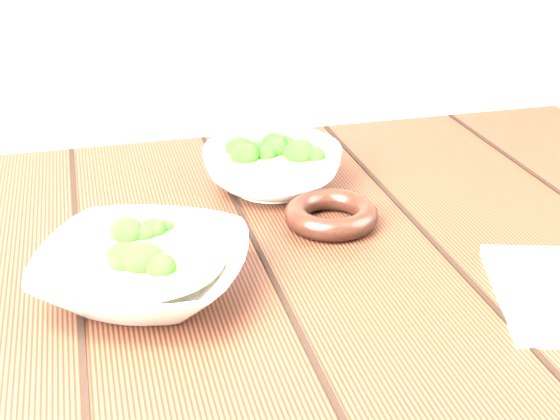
# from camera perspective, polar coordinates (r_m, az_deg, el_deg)

# --- Properties ---
(table) EXTENTS (1.20, 0.80, 0.75)m
(table) POSITION_cam_1_polar(r_m,az_deg,el_deg) (0.94, 0.01, -9.77)
(table) COLOR #35180F
(table) RESTS_ON ground
(soup_bowl_front) EXTENTS (0.28, 0.28, 0.06)m
(soup_bowl_front) POSITION_cam_1_polar(r_m,az_deg,el_deg) (0.80, -9.98, -4.29)
(soup_bowl_front) COLOR silver
(soup_bowl_front) RESTS_ON table
(soup_bowl_back) EXTENTS (0.20, 0.20, 0.07)m
(soup_bowl_back) POSITION_cam_1_polar(r_m,az_deg,el_deg) (1.03, -0.57, 3.23)
(soup_bowl_back) COLOR silver
(soup_bowl_back) RESTS_ON table
(trivet) EXTENTS (0.13, 0.13, 0.03)m
(trivet) POSITION_cam_1_polar(r_m,az_deg,el_deg) (0.94, 3.77, -0.32)
(trivet) COLOR black
(trivet) RESTS_ON table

